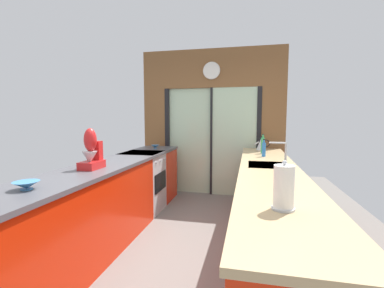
# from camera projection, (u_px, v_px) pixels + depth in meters

# --- Properties ---
(ground_plane) EXTENTS (5.04, 7.60, 0.02)m
(ground_plane) POSITION_uv_depth(u_px,v_px,m) (190.00, 235.00, 3.27)
(ground_plane) COLOR slate
(back_wall_unit) EXTENTS (2.64, 0.12, 2.70)m
(back_wall_unit) POSITION_uv_depth(u_px,v_px,m) (212.00, 114.00, 4.87)
(back_wall_unit) COLOR brown
(back_wall_unit) RESTS_ON ground_plane
(left_counter_run) EXTENTS (0.62, 3.80, 0.92)m
(left_counter_run) POSITION_uv_depth(u_px,v_px,m) (103.00, 205.00, 2.97)
(left_counter_run) COLOR red
(left_counter_run) RESTS_ON ground_plane
(right_counter_run) EXTENTS (0.62, 3.80, 0.92)m
(right_counter_run) POSITION_uv_depth(u_px,v_px,m) (269.00, 212.00, 2.74)
(right_counter_run) COLOR red
(right_counter_run) RESTS_ON ground_plane
(sink_faucet) EXTENTS (0.19, 0.02, 0.26)m
(sink_faucet) POSITION_uv_depth(u_px,v_px,m) (283.00, 150.00, 2.89)
(sink_faucet) COLOR #B7BABC
(sink_faucet) RESTS_ON right_counter_run
(oven_range) EXTENTS (0.60, 0.60, 0.92)m
(oven_range) POSITION_uv_depth(u_px,v_px,m) (143.00, 182.00, 4.05)
(oven_range) COLOR #B7BABC
(oven_range) RESTS_ON ground_plane
(mixing_bowl_near) EXTENTS (0.18, 0.18, 0.06)m
(mixing_bowl_near) POSITION_uv_depth(u_px,v_px,m) (26.00, 185.00, 1.91)
(mixing_bowl_near) COLOR teal
(mixing_bowl_near) RESTS_ON left_counter_run
(mixing_bowl_far) EXTENTS (0.15, 0.15, 0.06)m
(mixing_bowl_far) POSITION_uv_depth(u_px,v_px,m) (155.00, 147.00, 4.52)
(mixing_bowl_far) COLOR teal
(mixing_bowl_far) RESTS_ON left_counter_run
(stand_mixer) EXTENTS (0.17, 0.27, 0.42)m
(stand_mixer) POSITION_uv_depth(u_px,v_px,m) (92.00, 153.00, 2.69)
(stand_mixer) COLOR red
(stand_mixer) RESTS_ON left_counter_run
(kettle) EXTENTS (0.25, 0.16, 0.22)m
(kettle) POSITION_uv_depth(u_px,v_px,m) (261.00, 144.00, 4.32)
(kettle) COLOR #B7BABC
(kettle) RESTS_ON right_counter_run
(soap_bottle_near) EXTENTS (0.05, 0.05, 0.24)m
(soap_bottle_near) POSITION_uv_depth(u_px,v_px,m) (264.00, 149.00, 3.56)
(soap_bottle_near) COLOR #286BB7
(soap_bottle_near) RESTS_ON right_counter_run
(soap_bottle_far) EXTENTS (0.05, 0.05, 0.29)m
(soap_bottle_far) POSITION_uv_depth(u_px,v_px,m) (263.00, 145.00, 3.87)
(soap_bottle_far) COLOR #339E56
(soap_bottle_far) RESTS_ON right_counter_run
(paper_towel_roll) EXTENTS (0.13, 0.13, 0.28)m
(paper_towel_roll) POSITION_uv_depth(u_px,v_px,m) (284.00, 188.00, 1.49)
(paper_towel_roll) COLOR #B7BABC
(paper_towel_roll) RESTS_ON right_counter_run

